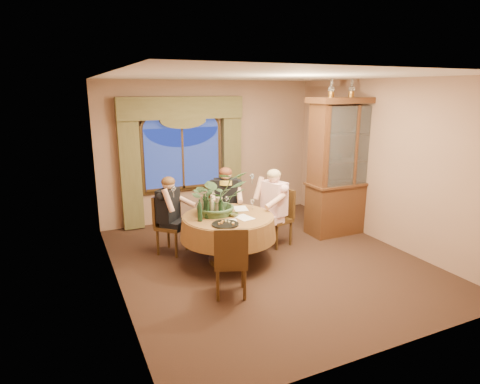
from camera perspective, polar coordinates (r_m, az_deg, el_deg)
name	(u,v)px	position (r m, az deg, el deg)	size (l,w,h in m)	color
floor	(267,260)	(6.43, 3.86, -9.66)	(5.00, 5.00, 0.00)	black
wall_back	(210,151)	(8.25, -4.31, 5.83)	(4.50, 4.50, 0.00)	#8C6852
wall_right	(383,162)	(7.34, 19.73, 3.98)	(5.00, 5.00, 0.00)	#8C6852
ceiling	(270,76)	(5.88, 4.34, 16.12)	(5.00, 5.00, 0.00)	white
window	(183,158)	(8.01, -8.15, 4.75)	(1.62, 0.10, 1.32)	navy
arched_transom	(181,118)	(7.92, -8.36, 10.32)	(1.60, 0.06, 0.44)	navy
drapery_left	(130,169)	(7.76, -15.32, 3.18)	(0.38, 0.14, 2.32)	#4E4926
drapery_right	(232,161)	(8.33, -1.21, 4.42)	(0.38, 0.14, 2.32)	#4E4926
swag_valance	(182,108)	(7.83, -8.24, 11.75)	(2.45, 0.16, 0.42)	#4E4926
dining_table	(228,239)	(6.25, -1.68, -6.64)	(1.48, 1.48, 0.75)	brown
china_cabinet	(346,167)	(7.62, 14.90, 3.49)	(1.53, 0.60, 2.49)	#3D1F0D
oil_lamp_left	(332,87)	(7.22, 12.89, 14.34)	(0.11, 0.11, 0.34)	#A5722D
oil_lamp_center	(352,87)	(7.49, 15.61, 14.16)	(0.11, 0.11, 0.34)	#A5722D
oil_lamp_right	(371,87)	(7.78, 18.14, 13.97)	(0.11, 0.11, 0.34)	#A5722D
chair_right	(277,218)	(6.90, 5.28, -3.73)	(0.42, 0.42, 0.96)	black
chair_back_right	(221,214)	(7.12, -2.71, -3.11)	(0.42, 0.42, 0.96)	black
chair_back	(172,225)	(6.64, -9.71, -4.62)	(0.42, 0.42, 0.96)	black
chair_front_left	(231,260)	(5.25, -1.34, -9.65)	(0.42, 0.42, 0.96)	black
person_pink	(274,208)	(6.77, 4.86, -2.34)	(0.49, 0.44, 1.36)	beige
person_back	(169,215)	(6.60, -10.12, -3.26)	(0.46, 0.42, 1.29)	black
person_scarf	(226,204)	(7.06, -2.03, -1.71)	(0.48, 0.44, 1.33)	black
stoneware_vase	(219,206)	(6.17, -3.00, -1.96)	(0.14, 0.14, 0.27)	#947B5F
centerpiece_plant	(217,177)	(6.10, -3.30, 2.19)	(0.88, 0.98, 0.76)	#3A5934
olive_bowl	(234,215)	(6.09, -0.89, -3.23)	(0.15, 0.15, 0.05)	#575D33
cheese_platter	(225,224)	(5.70, -2.10, -4.60)	(0.38, 0.38, 0.02)	black
wine_bottle_0	(212,206)	(6.03, -4.05, -2.05)	(0.07, 0.07, 0.33)	tan
wine_bottle_1	(201,207)	(6.02, -5.52, -2.10)	(0.07, 0.07, 0.33)	tan
wine_bottle_2	(200,210)	(5.85, -5.75, -2.61)	(0.07, 0.07, 0.33)	black
wine_bottle_3	(221,207)	(5.99, -2.76, -2.15)	(0.07, 0.07, 0.33)	black
wine_bottle_4	(205,204)	(6.17, -5.07, -1.70)	(0.07, 0.07, 0.33)	black
wine_bottle_5	(207,208)	(5.97, -4.70, -2.23)	(0.07, 0.07, 0.33)	black
tasting_paper_0	(244,218)	(6.02, 0.57, -3.65)	(0.21, 0.30, 0.00)	white
tasting_paper_1	(241,209)	(6.47, 0.08, -2.37)	(0.21, 0.30, 0.00)	white
tasting_paper_2	(230,222)	(5.81, -1.39, -4.34)	(0.21, 0.30, 0.00)	white
wine_glass_person_pink	(253,204)	(6.40, 1.79, -1.74)	(0.07, 0.07, 0.18)	silver
wine_glass_person_back	(199,207)	(6.30, -5.90, -2.10)	(0.07, 0.07, 0.18)	silver
wine_glass_person_scarf	(227,201)	(6.58, -1.90, -1.31)	(0.07, 0.07, 0.18)	silver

